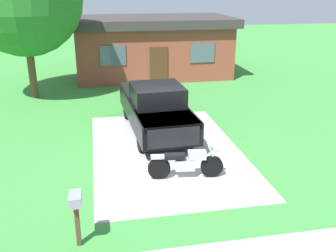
{
  "coord_description": "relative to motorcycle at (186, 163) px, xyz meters",
  "views": [
    {
      "loc": [
        -2.19,
        -11.76,
        5.35
      ],
      "look_at": [
        0.05,
        -0.04,
        0.9
      ],
      "focal_mm": 40.84,
      "sensor_mm": 36.0,
      "label": 1
    }
  ],
  "objects": [
    {
      "name": "neighbor_house",
      "position": [
        1.07,
        13.73,
        1.32
      ],
      "size": [
        9.6,
        5.6,
        3.5
      ],
      "color": "brown",
      "rests_on": "ground"
    },
    {
      "name": "mailbox",
      "position": [
        -3.01,
        -2.57,
        0.51
      ],
      "size": [
        0.26,
        0.48,
        1.26
      ],
      "color": "#4C3823",
      "rests_on": "ground"
    },
    {
      "name": "motorcycle",
      "position": [
        0.0,
        0.0,
        0.0
      ],
      "size": [
        2.21,
        0.7,
        1.09
      ],
      "color": "black",
      "rests_on": "ground"
    },
    {
      "name": "driveway_pad",
      "position": [
        -0.21,
        2.03,
        -0.47
      ],
      "size": [
        4.95,
        7.77,
        0.01
      ],
      "primitive_type": "cube",
      "color": "#AAAAAA",
      "rests_on": "ground"
    },
    {
      "name": "ground_plane",
      "position": [
        -0.21,
        2.03,
        -0.47
      ],
      "size": [
        80.0,
        80.0,
        0.0
      ],
      "primitive_type": "plane",
      "color": "#3E8E3C"
    },
    {
      "name": "pickup_truck",
      "position": [
        -0.28,
        4.03,
        0.48
      ],
      "size": [
        2.29,
        5.72,
        1.9
      ],
      "color": "black",
      "rests_on": "ground"
    }
  ]
}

